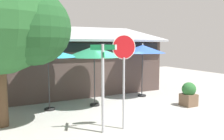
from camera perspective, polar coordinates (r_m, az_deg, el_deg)
ground_plane at (r=10.07m, az=4.38°, el=-9.99°), size 28.00×28.00×0.10m
cafe_building at (r=13.81m, az=-9.03°, el=1.34°), size 9.72×4.81×3.96m
street_sign_post at (r=7.16m, az=-2.25°, el=-2.40°), size 0.78×0.72×2.80m
stop_sign at (r=7.43m, az=2.95°, el=1.51°), size 0.78×0.15×3.10m
patio_umbrella_teal_left at (r=9.94m, az=-15.54°, el=4.02°), size 2.51×2.51×2.68m
patio_umbrella_forest_green_center at (r=10.31m, az=-4.39°, el=4.50°), size 2.61×2.61×2.77m
patio_umbrella_royal_blue_right at (r=12.26m, az=7.55°, el=5.08°), size 2.39×2.39×2.81m
shade_tree at (r=8.44m, az=-25.09°, el=11.32°), size 4.22×3.85×5.63m
sidewalk_planter at (r=11.06m, az=18.42°, el=-5.63°), size 0.63×0.63×1.08m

